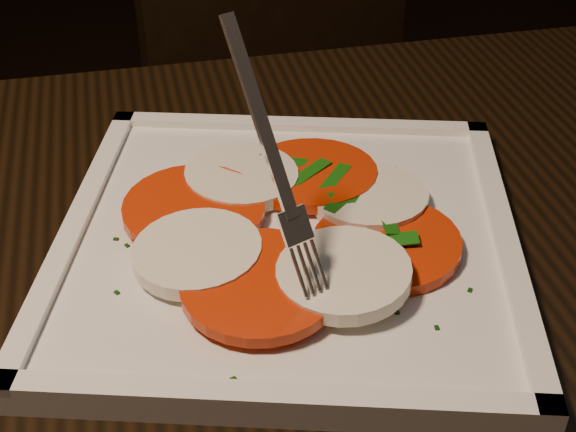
% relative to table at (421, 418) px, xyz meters
% --- Properties ---
extents(table, '(1.26, 0.89, 0.75)m').
position_rel_table_xyz_m(table, '(0.00, 0.00, 0.00)').
color(table, black).
rests_on(table, ground).
extents(chair, '(0.52, 0.52, 0.93)m').
position_rel_table_xyz_m(chair, '(0.03, 0.68, -0.12)').
color(chair, black).
rests_on(chair, ground).
extents(plate, '(0.36, 0.36, 0.01)m').
position_rel_table_xyz_m(plate, '(-0.08, 0.08, 0.11)').
color(plate, white).
rests_on(plate, table).
extents(caprese_salad, '(0.23, 0.25, 0.02)m').
position_rel_table_xyz_m(caprese_salad, '(-0.08, 0.08, 0.12)').
color(caprese_salad, red).
rests_on(caprese_salad, plate).
extents(fork, '(0.08, 0.10, 0.14)m').
position_rel_table_xyz_m(fork, '(-0.10, 0.04, 0.20)').
color(fork, white).
rests_on(fork, caprese_salad).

